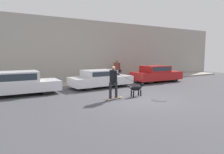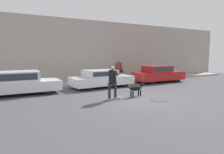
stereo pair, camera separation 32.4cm
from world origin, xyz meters
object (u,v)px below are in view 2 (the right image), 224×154
Objects in this scene: parked_car_2 at (158,74)px; pedestrian_with_bag at (119,69)px; parked_car_1 at (101,79)px; skateboarder at (113,81)px; parked_car_0 at (18,83)px; dog at (136,88)px.

pedestrian_with_bag is (-2.48, 2.02, 0.38)m from parked_car_2.
parked_car_2 reaches higher than parked_car_1.
skateboarder reaches higher than parked_car_2.
parked_car_0 is at bearing -177.72° from parked_car_2.
parked_car_1 is 3.34m from pedestrian_with_bag.
parked_car_1 is at bearing -177.68° from parked_car_2.
dog is 0.54× the size of skateboarder.
skateboarder is at bearing 173.20° from dog.
parked_car_2 is at bearing 108.05° from pedestrian_with_bag.
parked_car_2 is 3.31× the size of dog.
pedestrian_with_bag reaches higher than parked_car_0.
skateboarder reaches higher than parked_car_0.
parked_car_1 is 3.41× the size of dog.
skateboarder is at bearing -110.56° from parked_car_1.
skateboarder is at bearing -147.75° from parked_car_2.
dog is at bearing -141.05° from parked_car_2.
pedestrian_with_bag reaches higher than parked_car_1.
parked_car_1 is at bearing 4.77° from pedestrian_with_bag.
pedestrian_with_bag is at bearing 16.22° from parked_car_0.
parked_car_2 is at bearing 25.29° from skateboarder.
parked_car_1 is 1.83× the size of skateboarder.
parked_car_0 is at bearing 132.41° from skateboarder.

